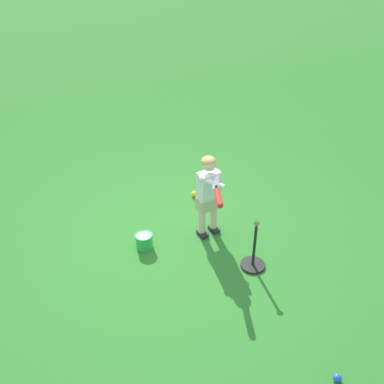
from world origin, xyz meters
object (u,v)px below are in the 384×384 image
object	(u,v)px
play_ball_by_bucket	(194,194)
batting_tee	(253,259)
child_batter	(209,191)
toy_bucket	(144,240)
play_ball_near_batter	(337,378)

from	to	relation	value
play_ball_by_bucket	batting_tee	world-z (taller)	batting_tee
child_batter	play_ball_by_bucket	bearing A→B (deg)	62.01
batting_tee	child_batter	bearing A→B (deg)	90.82
child_batter	toy_bucket	size ratio (longest dim) A/B	5.00
child_batter	batting_tee	xyz separation A→B (m)	(0.01, -0.75, -0.55)
play_ball_near_batter	batting_tee	size ratio (longest dim) A/B	0.13
child_batter	batting_tee	bearing A→B (deg)	-89.18
batting_tee	toy_bucket	distance (m)	1.31
play_ball_by_bucket	play_ball_near_batter	size ratio (longest dim) A/B	1.07
child_batter	play_ball_by_bucket	world-z (taller)	child_batter
batting_tee	toy_bucket	xyz separation A→B (m)	(-0.76, 1.06, -0.01)
play_ball_by_bucket	batting_tee	size ratio (longest dim) A/B	0.14
play_ball_by_bucket	toy_bucket	size ratio (longest dim) A/B	0.39
child_batter	toy_bucket	xyz separation A→B (m)	(-0.75, 0.31, -0.55)
play_ball_by_bucket	batting_tee	distance (m)	1.53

